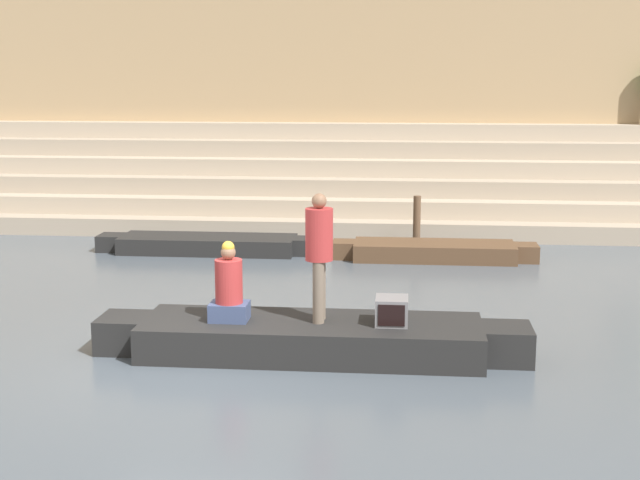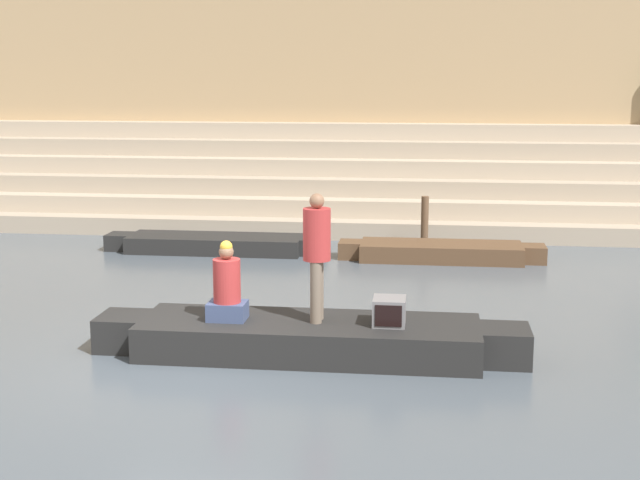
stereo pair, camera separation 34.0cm
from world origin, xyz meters
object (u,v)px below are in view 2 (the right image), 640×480
object	(u,v)px
person_standing	(317,249)
moored_boat_distant	(441,251)
tv_set	(389,311)
mooring_post	(425,222)
person_rowing	(227,289)
rowboat_main	(309,337)
moored_boat_shore	(215,243)

from	to	relation	value
person_standing	moored_boat_distant	bearing A→B (deg)	61.10
tv_set	mooring_post	distance (m)	7.77
person_standing	mooring_post	distance (m)	7.87
person_rowing	tv_set	xyz separation A→B (m)	(2.21, 0.03, -0.25)
rowboat_main	moored_boat_distant	distance (m)	6.78
rowboat_main	tv_set	xyz separation A→B (m)	(1.09, -0.03, 0.41)
person_rowing	moored_boat_distant	xyz separation A→B (m)	(2.97, 6.58, -0.72)
person_rowing	mooring_post	world-z (taller)	person_rowing
person_standing	rowboat_main	bearing A→B (deg)	-176.14
tv_set	moored_boat_distant	bearing A→B (deg)	85.71
tv_set	mooring_post	world-z (taller)	mooring_post
person_rowing	person_standing	bearing A→B (deg)	11.55
moored_boat_distant	mooring_post	world-z (taller)	mooring_post
tv_set	moored_boat_distant	xyz separation A→B (m)	(0.76, 6.56, -0.47)
person_rowing	moored_boat_distant	world-z (taller)	person_rowing
rowboat_main	person_rowing	distance (m)	1.30
mooring_post	person_rowing	bearing A→B (deg)	-108.58
moored_boat_shore	person_standing	bearing A→B (deg)	-63.23
rowboat_main	moored_boat_distant	xyz separation A→B (m)	(1.85, 6.52, -0.06)
person_rowing	moored_boat_shore	distance (m)	7.13
person_standing	person_rowing	xyz separation A→B (m)	(-1.22, -0.09, -0.57)
person_rowing	tv_set	distance (m)	2.22
person_rowing	moored_boat_shore	bearing A→B (deg)	112.33
person_standing	mooring_post	bearing A→B (deg)	65.88
tv_set	moored_boat_shore	xyz separation A→B (m)	(-4.05, 6.82, -0.47)
person_rowing	moored_boat_distant	bearing A→B (deg)	73.00
tv_set	moored_boat_shore	size ratio (longest dim) A/B	0.10
rowboat_main	mooring_post	world-z (taller)	mooring_post
person_standing	mooring_post	world-z (taller)	person_standing
moored_boat_shore	moored_boat_distant	xyz separation A→B (m)	(4.81, -0.26, 0.00)
rowboat_main	person_standing	distance (m)	1.23
person_rowing	moored_boat_distant	distance (m)	7.26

